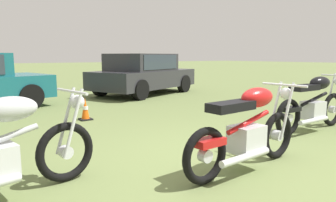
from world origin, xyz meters
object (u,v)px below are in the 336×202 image
motorcycle_red (247,130)px  motorcycle_black (313,104)px  car_charcoal (143,72)px  traffic_cone (85,110)px

motorcycle_red → motorcycle_black: same height
car_charcoal → traffic_cone: (-3.29, -3.21, -0.58)m
motorcycle_red → car_charcoal: car_charcoal is taller
motorcycle_black → car_charcoal: size_ratio=0.47×
motorcycle_red → traffic_cone: bearing=93.9°
motorcycle_red → traffic_cone: size_ratio=4.20×
motorcycle_black → traffic_cone: 4.52m
motorcycle_black → traffic_cone: motorcycle_black is taller
motorcycle_black → car_charcoal: bearing=88.3°
motorcycle_red → car_charcoal: 7.67m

